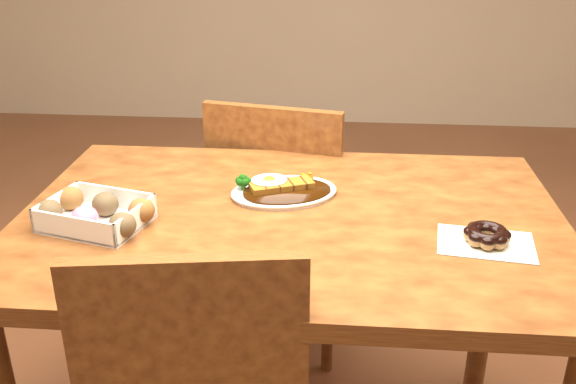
# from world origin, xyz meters

# --- Properties ---
(table) EXTENTS (1.20, 0.80, 0.75)m
(table) POSITION_xyz_m (0.00, 0.00, 0.65)
(table) COLOR #47200E
(table) RESTS_ON ground
(chair_far) EXTENTS (0.50, 0.50, 0.87)m
(chair_far) POSITION_xyz_m (-0.06, 0.54, 0.48)
(chair_far) COLOR #47200E
(chair_far) RESTS_ON ground
(katsu_curry_plate) EXTENTS (0.29, 0.24, 0.05)m
(katsu_curry_plate) POSITION_xyz_m (-0.03, 0.10, 0.76)
(katsu_curry_plate) COLOR white
(katsu_curry_plate) RESTS_ON table
(donut_box) EXTENTS (0.25, 0.21, 0.06)m
(donut_box) POSITION_xyz_m (-0.41, -0.08, 0.78)
(donut_box) COLOR white
(donut_box) RESTS_ON table
(pon_de_ring) EXTENTS (0.21, 0.16, 0.04)m
(pon_de_ring) POSITION_xyz_m (0.40, -0.10, 0.77)
(pon_de_ring) COLOR silver
(pon_de_ring) RESTS_ON table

